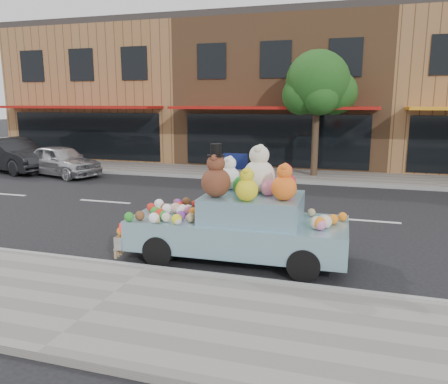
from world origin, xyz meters
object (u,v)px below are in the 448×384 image
(street_tree, at_px, (318,88))
(art_car, at_px, (239,220))
(car_silver, at_px, (61,161))
(car_dark, at_px, (12,155))

(street_tree, xyz_separation_m, art_car, (-0.56, -10.35, -2.87))
(car_silver, bearing_deg, art_car, -110.67)
(art_car, bearing_deg, street_tree, 85.50)
(art_car, bearing_deg, car_silver, 141.01)
(street_tree, bearing_deg, car_silver, -165.71)
(street_tree, distance_m, art_car, 10.76)
(car_silver, relative_size, art_car, 0.86)
(car_dark, relative_size, art_car, 1.04)
(street_tree, bearing_deg, art_car, -93.12)
(car_dark, height_order, art_car, art_car)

